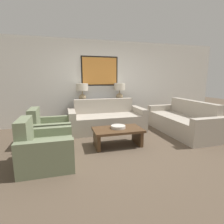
{
  "coord_description": "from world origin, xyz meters",
  "views": [
    {
      "loc": [
        -1.16,
        -3.35,
        1.47
      ],
      "look_at": [
        -0.01,
        0.75,
        0.65
      ],
      "focal_mm": 28.0,
      "sensor_mm": 36.0,
      "label": 1
    }
  ],
  "objects_px": {
    "table_lamp_right": "(120,90)",
    "decorative_bowl": "(118,127)",
    "console_table": "(102,113)",
    "table_lamp_left": "(82,91)",
    "couch_by_side": "(182,122)",
    "armchair_near_back_wall": "(49,132)",
    "couch_by_back_wall": "(107,120)",
    "coffee_table": "(118,133)",
    "armchair_near_camera": "(45,149)"
  },
  "relations": [
    {
      "from": "armchair_near_back_wall",
      "to": "console_table",
      "type": "bearing_deg",
      "value": 42.37
    },
    {
      "from": "couch_by_side",
      "to": "armchair_near_back_wall",
      "type": "relative_size",
      "value": 2.39
    },
    {
      "from": "table_lamp_right",
      "to": "armchair_near_camera",
      "type": "height_order",
      "value": "table_lamp_right"
    },
    {
      "from": "decorative_bowl",
      "to": "couch_by_back_wall",
      "type": "bearing_deg",
      "value": 88.67
    },
    {
      "from": "coffee_table",
      "to": "armchair_near_camera",
      "type": "bearing_deg",
      "value": -160.81
    },
    {
      "from": "coffee_table",
      "to": "armchair_near_back_wall",
      "type": "bearing_deg",
      "value": 160.81
    },
    {
      "from": "couch_by_side",
      "to": "coffee_table",
      "type": "height_order",
      "value": "couch_by_side"
    },
    {
      "from": "console_table",
      "to": "table_lamp_left",
      "type": "distance_m",
      "value": 0.95
    },
    {
      "from": "armchair_near_camera",
      "to": "couch_by_back_wall",
      "type": "bearing_deg",
      "value": 49.03
    },
    {
      "from": "couch_by_back_wall",
      "to": "couch_by_side",
      "type": "bearing_deg",
      "value": -21.82
    },
    {
      "from": "couch_by_side",
      "to": "couch_by_back_wall",
      "type": "bearing_deg",
      "value": 158.18
    },
    {
      "from": "console_table",
      "to": "table_lamp_left",
      "type": "relative_size",
      "value": 2.95
    },
    {
      "from": "console_table",
      "to": "armchair_near_camera",
      "type": "relative_size",
      "value": 1.9
    },
    {
      "from": "decorative_bowl",
      "to": "armchair_near_back_wall",
      "type": "height_order",
      "value": "armchair_near_back_wall"
    },
    {
      "from": "console_table",
      "to": "couch_by_side",
      "type": "relative_size",
      "value": 0.79
    },
    {
      "from": "couch_by_side",
      "to": "decorative_bowl",
      "type": "xyz_separation_m",
      "value": [
        -1.97,
        -0.41,
        0.12
      ]
    },
    {
      "from": "decorative_bowl",
      "to": "table_lamp_left",
      "type": "bearing_deg",
      "value": 107.16
    },
    {
      "from": "console_table",
      "to": "table_lamp_right",
      "type": "xyz_separation_m",
      "value": [
        0.6,
        0.0,
        0.73
      ]
    },
    {
      "from": "console_table",
      "to": "table_lamp_right",
      "type": "relative_size",
      "value": 2.95
    },
    {
      "from": "table_lamp_left",
      "to": "decorative_bowl",
      "type": "xyz_separation_m",
      "value": [
        0.57,
        -1.84,
        -0.69
      ]
    },
    {
      "from": "couch_by_back_wall",
      "to": "decorative_bowl",
      "type": "height_order",
      "value": "couch_by_back_wall"
    },
    {
      "from": "couch_by_back_wall",
      "to": "decorative_bowl",
      "type": "bearing_deg",
      "value": -91.33
    },
    {
      "from": "console_table",
      "to": "armchair_near_camera",
      "type": "height_order",
      "value": "armchair_near_camera"
    },
    {
      "from": "console_table",
      "to": "armchair_near_back_wall",
      "type": "height_order",
      "value": "armchair_near_back_wall"
    },
    {
      "from": "table_lamp_right",
      "to": "couch_by_back_wall",
      "type": "distance_m",
      "value": 1.2
    },
    {
      "from": "table_lamp_right",
      "to": "couch_by_back_wall",
      "type": "xyz_separation_m",
      "value": [
        -0.6,
        -0.65,
        -0.81
      ]
    },
    {
      "from": "couch_by_back_wall",
      "to": "armchair_near_back_wall",
      "type": "bearing_deg",
      "value": -154.46
    },
    {
      "from": "couch_by_side",
      "to": "coffee_table",
      "type": "xyz_separation_m",
      "value": [
        -1.99,
        -0.45,
        -0.01
      ]
    },
    {
      "from": "couch_by_side",
      "to": "armchair_near_back_wall",
      "type": "bearing_deg",
      "value": 179.03
    },
    {
      "from": "table_lamp_left",
      "to": "couch_by_back_wall",
      "type": "height_order",
      "value": "table_lamp_left"
    },
    {
      "from": "coffee_table",
      "to": "console_table",
      "type": "bearing_deg",
      "value": 88.54
    },
    {
      "from": "table_lamp_right",
      "to": "decorative_bowl",
      "type": "height_order",
      "value": "table_lamp_right"
    },
    {
      "from": "table_lamp_left",
      "to": "couch_by_side",
      "type": "bearing_deg",
      "value": -29.41
    },
    {
      "from": "table_lamp_left",
      "to": "armchair_near_camera",
      "type": "bearing_deg",
      "value": -110.82
    },
    {
      "from": "table_lamp_left",
      "to": "couch_by_side",
      "type": "relative_size",
      "value": 0.27
    },
    {
      "from": "decorative_bowl",
      "to": "armchair_near_back_wall",
      "type": "relative_size",
      "value": 0.36
    },
    {
      "from": "armchair_near_back_wall",
      "to": "table_lamp_left",
      "type": "bearing_deg",
      "value": 56.54
    },
    {
      "from": "console_table",
      "to": "armchair_near_camera",
      "type": "bearing_deg",
      "value": -122.23
    },
    {
      "from": "table_lamp_right",
      "to": "decorative_bowl",
      "type": "bearing_deg",
      "value": -108.71
    },
    {
      "from": "couch_by_back_wall",
      "to": "decorative_bowl",
      "type": "xyz_separation_m",
      "value": [
        -0.03,
        -1.19,
        0.12
      ]
    },
    {
      "from": "table_lamp_left",
      "to": "coffee_table",
      "type": "xyz_separation_m",
      "value": [
        0.55,
        -1.88,
        -0.82
      ]
    },
    {
      "from": "console_table",
      "to": "armchair_near_back_wall",
      "type": "bearing_deg",
      "value": -137.63
    },
    {
      "from": "coffee_table",
      "to": "armchair_near_camera",
      "type": "xyz_separation_m",
      "value": [
        -1.46,
        -0.51,
        -0.01
      ]
    },
    {
      "from": "table_lamp_left",
      "to": "couch_by_back_wall",
      "type": "distance_m",
      "value": 1.2
    },
    {
      "from": "couch_by_side",
      "to": "armchair_near_back_wall",
      "type": "height_order",
      "value": "couch_by_side"
    },
    {
      "from": "armchair_near_camera",
      "to": "console_table",
      "type": "bearing_deg",
      "value": 57.77
    },
    {
      "from": "table_lamp_left",
      "to": "coffee_table",
      "type": "bearing_deg",
      "value": -73.71
    },
    {
      "from": "table_lamp_right",
      "to": "couch_by_back_wall",
      "type": "height_order",
      "value": "table_lamp_right"
    },
    {
      "from": "couch_by_side",
      "to": "console_table",
      "type": "bearing_deg",
      "value": 143.61
    },
    {
      "from": "couch_by_side",
      "to": "armchair_near_back_wall",
      "type": "xyz_separation_m",
      "value": [
        -3.45,
        0.06,
        -0.02
      ]
    }
  ]
}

